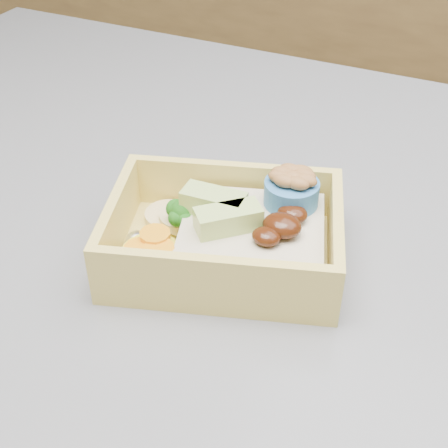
% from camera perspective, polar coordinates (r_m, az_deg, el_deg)
% --- Properties ---
extents(bento_box, '(0.20, 0.17, 0.06)m').
position_cam_1_polar(bento_box, '(0.46, 0.71, -0.97)').
color(bento_box, '#DAC05A').
rests_on(bento_box, island).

